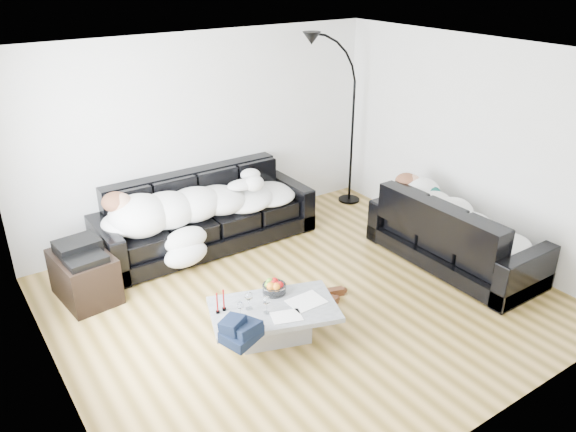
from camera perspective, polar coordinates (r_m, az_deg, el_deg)
ground at (r=6.19m, az=1.58°, el=-8.56°), size 5.00×5.00×0.00m
wall_back at (r=7.41m, az=-8.61°, el=8.10°), size 5.00×0.02×2.60m
wall_left at (r=4.70m, az=-23.86°, el=-4.12°), size 0.02×4.50×2.60m
wall_right at (r=7.25m, az=18.10°, el=6.76°), size 0.02×4.50×2.60m
ceiling at (r=5.22m, az=1.93°, el=15.96°), size 5.00×5.00×0.00m
sofa_back at (r=7.20m, az=-8.32°, el=0.38°), size 2.77×0.96×0.90m
sofa_right at (r=6.98m, az=16.67°, el=-1.50°), size 0.90×2.11×0.85m
sleeper_back at (r=7.07m, az=-8.24°, el=1.73°), size 2.34×0.81×0.47m
sleeper_right at (r=6.89m, az=16.88°, el=0.09°), size 0.76×1.81×0.44m
teal_cushion at (r=7.20m, az=12.72°, el=2.36°), size 0.42×0.38×0.20m
coffee_table at (r=5.55m, az=-1.45°, el=-10.75°), size 1.37×1.06×0.35m
fruit_bowl at (r=5.63m, az=-1.42°, el=-7.15°), size 0.25×0.25×0.15m
wine_glass_a at (r=5.39m, az=-3.99°, el=-8.59°), size 0.09×0.09×0.19m
wine_glass_b at (r=5.31m, az=-4.86°, el=-9.42°), size 0.07×0.07×0.15m
wine_glass_c at (r=5.32m, az=-2.20°, el=-9.02°), size 0.08×0.08×0.18m
candle_left at (r=5.35m, az=-7.20°, el=-8.80°), size 0.04×0.04×0.21m
candle_right at (r=5.38m, az=-6.55°, el=-8.50°), size 0.05×0.05×0.22m
newspaper_a at (r=5.53m, az=1.86°, el=-8.64°), size 0.35×0.27×0.01m
newspaper_b at (r=5.32m, az=-0.16°, el=-10.14°), size 0.33×0.28×0.01m
navy_jacket at (r=4.97m, az=-5.00°, el=-10.83°), size 0.44×0.41×0.17m
shoes at (r=6.16m, az=4.40°, el=-8.28°), size 0.43×0.33×0.09m
av_cabinet at (r=6.48m, az=-19.96°, el=-5.79°), size 0.61×0.82×0.53m
stereo at (r=6.33m, az=-20.39°, el=-3.23°), size 0.47×0.38×0.13m
floor_lamp at (r=8.28m, az=6.56°, el=8.68°), size 0.83×0.37×2.23m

